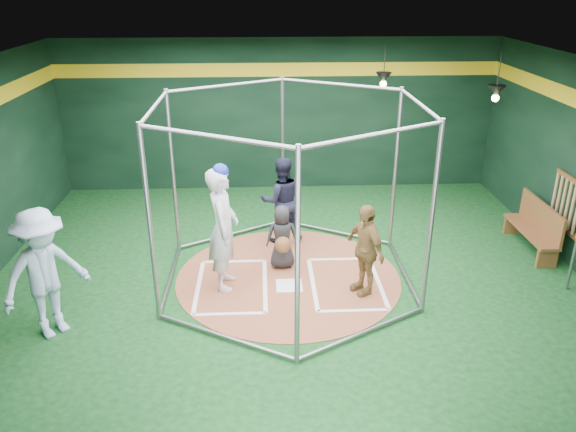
{
  "coord_description": "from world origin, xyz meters",
  "views": [
    {
      "loc": [
        -0.41,
        -8.37,
        4.73
      ],
      "look_at": [
        0.0,
        0.1,
        1.1
      ],
      "focal_mm": 35.0,
      "sensor_mm": 36.0,
      "label": 1
    }
  ],
  "objects_px": {
    "umpire": "(281,200)",
    "dugout_bench": "(535,226)",
    "batter_figure": "(223,228)",
    "visitor_leopard": "(365,249)"
  },
  "relations": [
    {
      "from": "batter_figure",
      "to": "visitor_leopard",
      "type": "distance_m",
      "value": 2.27
    },
    {
      "from": "batter_figure",
      "to": "umpire",
      "type": "relative_size",
      "value": 1.26
    },
    {
      "from": "batter_figure",
      "to": "umpire",
      "type": "distance_m",
      "value": 1.93
    },
    {
      "from": "visitor_leopard",
      "to": "umpire",
      "type": "distance_m",
      "value": 2.32
    },
    {
      "from": "visitor_leopard",
      "to": "umpire",
      "type": "xyz_separation_m",
      "value": [
        -1.24,
        1.95,
        0.08
      ]
    },
    {
      "from": "visitor_leopard",
      "to": "batter_figure",
      "type": "bearing_deg",
      "value": -123.9
    },
    {
      "from": "umpire",
      "to": "dugout_bench",
      "type": "relative_size",
      "value": 1.05
    },
    {
      "from": "visitor_leopard",
      "to": "umpire",
      "type": "relative_size",
      "value": 0.9
    },
    {
      "from": "batter_figure",
      "to": "dugout_bench",
      "type": "xyz_separation_m",
      "value": [
        5.67,
        1.06,
        -0.58
      ]
    },
    {
      "from": "umpire",
      "to": "dugout_bench",
      "type": "xyz_separation_m",
      "value": [
        4.68,
        -0.58,
        -0.37
      ]
    }
  ]
}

